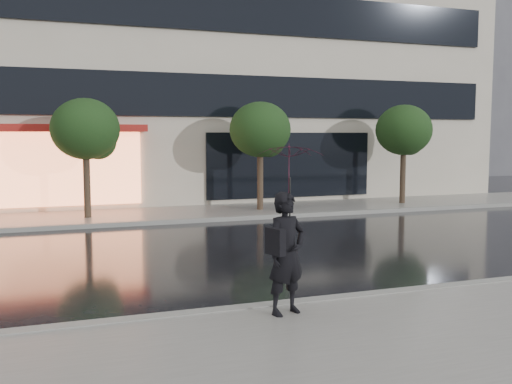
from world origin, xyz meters
name	(u,v)px	position (x,y,z in m)	size (l,w,h in m)	color
ground	(292,291)	(0.00, 0.00, 0.00)	(120.00, 120.00, 0.00)	black
sidewalk_near	(393,352)	(0.00, -3.25, 0.06)	(60.00, 4.50, 0.12)	slate
sidewalk_far	(177,214)	(0.00, 10.25, 0.06)	(60.00, 3.50, 0.12)	slate
curb_near	(316,303)	(0.00, -1.00, 0.07)	(60.00, 0.25, 0.14)	gray
curb_far	(188,221)	(0.00, 8.50, 0.07)	(60.00, 0.25, 0.14)	gray
office_building	(140,0)	(0.00, 17.97, 9.00)	(30.00, 12.76, 18.00)	beige
bg_building_right	(459,68)	(26.00, 28.00, 8.00)	(12.00, 12.00, 16.00)	#4C4C54
tree_mid_west	(87,131)	(-2.94, 10.03, 2.92)	(2.20, 2.20, 3.99)	#33261C
tree_mid_east	(262,132)	(3.06, 10.03, 2.92)	(2.20, 2.20, 3.99)	#33261C
tree_far_east	(405,132)	(9.06, 10.03, 2.92)	(2.20, 2.20, 3.99)	#33261C
pedestrian_with_umbrella	(289,204)	(-0.71, -1.49, 1.78)	(1.26, 1.27, 2.56)	black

